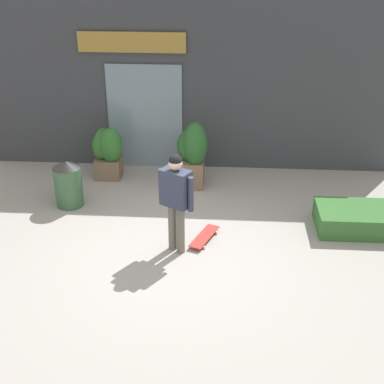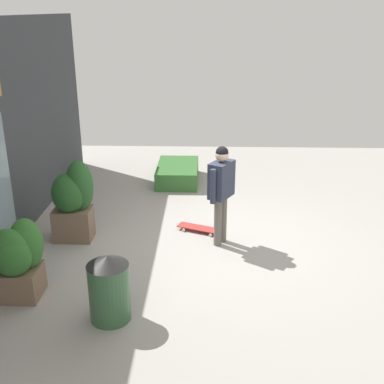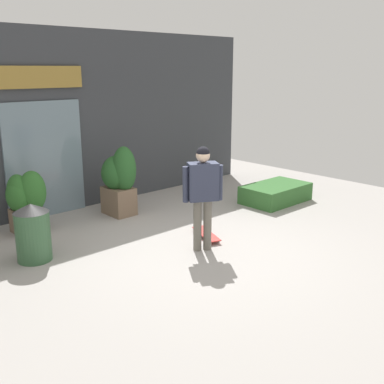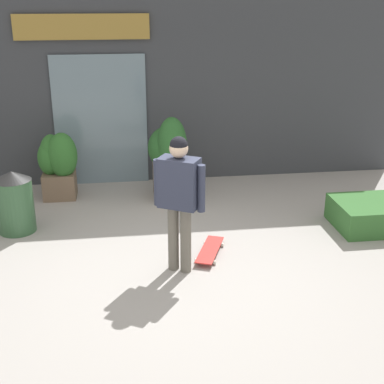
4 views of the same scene
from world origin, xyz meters
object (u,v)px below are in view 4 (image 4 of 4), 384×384
object	(u,v)px
skateboard	(210,250)
planter_box_right	(169,156)
trash_bin	(15,202)
skateboarder	(179,191)
planter_box_left	(56,162)

from	to	relation	value
skateboard	planter_box_right	size ratio (longest dim) A/B	0.60
trash_bin	skateboard	bearing A→B (deg)	-22.73
skateboarder	planter_box_right	size ratio (longest dim) A/B	1.22
skateboarder	skateboard	xyz separation A→B (m)	(0.43, 0.35, -0.96)
planter_box_right	trash_bin	world-z (taller)	planter_box_right
skateboarder	trash_bin	bearing A→B (deg)	86.03
planter_box_right	planter_box_left	bearing A→B (deg)	171.32
skateboarder	trash_bin	distance (m)	2.63
planter_box_right	skateboard	bearing A→B (deg)	-81.15
skateboard	planter_box_left	size ratio (longest dim) A/B	0.74
planter_box_left	trash_bin	distance (m)	1.36
skateboarder	planter_box_left	xyz separation A→B (m)	(-1.69, 2.70, -0.41)
skateboarder	planter_box_right	distance (m)	2.45
skateboard	planter_box_left	xyz separation A→B (m)	(-2.12, 2.35, 0.54)
skateboarder	planter_box_left	distance (m)	3.21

